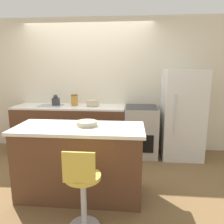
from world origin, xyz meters
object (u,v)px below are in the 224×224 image
stool_chair (83,191)px  refrigerator (182,114)px  kettle (56,101)px  oven_range (141,131)px  mixing_bowl (93,103)px

stool_chair → refrigerator: bearing=56.0°
kettle → oven_range: bearing=-1.1°
stool_chair → oven_range: bearing=72.5°
oven_range → stool_chair: (-0.66, -2.09, -0.02)m
mixing_bowl → kettle: bearing=180.0°
kettle → mixing_bowl: bearing=0.0°
stool_chair → kettle: size_ratio=4.35×
oven_range → refrigerator: refrigerator is taller
oven_range → stool_chair: 2.19m
stool_chair → mixing_bowl: mixing_bowl is taller
refrigerator → kettle: bearing=179.0°
refrigerator → stool_chair: refrigerator is taller
oven_range → stool_chair: size_ratio=1.03×
mixing_bowl → oven_range: bearing=-1.9°
oven_range → kettle: bearing=178.9°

